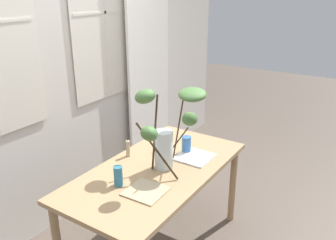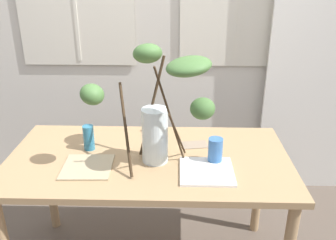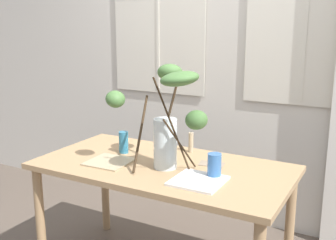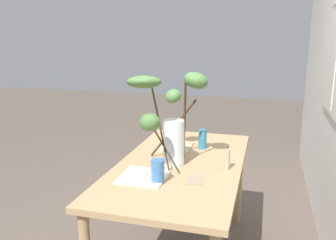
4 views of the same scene
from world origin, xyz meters
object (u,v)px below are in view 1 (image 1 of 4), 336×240
dining_table (157,179)px  plate_square_right (194,157)px  plate_square_left (146,191)px  vase_with_branches (168,127)px  drinking_glass_blue_right (186,145)px  drinking_glass_blue_left (118,176)px  pillar_candle (128,149)px

dining_table → plate_square_right: plate_square_right is taller
dining_table → plate_square_left: (-0.31, -0.12, 0.09)m
plate_square_left → plate_square_right: size_ratio=0.93×
vase_with_branches → drinking_glass_blue_right: 0.39m
plate_square_right → plate_square_left: bearing=177.3°
vase_with_branches → drinking_glass_blue_right: (0.29, 0.01, -0.25)m
drinking_glass_blue_left → pillar_candle: pillar_candle is taller
drinking_glass_blue_left → plate_square_right: bearing=-19.9°
dining_table → pillar_candle: (0.04, 0.31, 0.16)m
drinking_glass_blue_left → drinking_glass_blue_right: drinking_glass_blue_left is taller
drinking_glass_blue_right → plate_square_right: drinking_glass_blue_right is taller
drinking_glass_blue_right → pillar_candle: 0.48m
drinking_glass_blue_right → plate_square_left: (-0.66, -0.07, -0.06)m
drinking_glass_blue_left → plate_square_right: 0.69m
drinking_glass_blue_right → plate_square_right: bearing=-115.8°
dining_table → pillar_candle: size_ratio=10.54×
pillar_candle → drinking_glass_blue_right: bearing=-48.6°
drinking_glass_blue_right → pillar_candle: (-0.31, 0.36, -0.00)m
dining_table → drinking_glass_blue_right: bearing=-7.9°
vase_with_branches → pillar_candle: bearing=93.7°
dining_table → drinking_glass_blue_right: (0.36, -0.05, 0.16)m
vase_with_branches → plate_square_left: vase_with_branches is taller
dining_table → plate_square_right: size_ratio=5.71×
drinking_glass_blue_left → vase_with_branches: bearing=-19.5°
vase_with_branches → drinking_glass_blue_left: (-0.41, 0.14, -0.25)m
drinking_glass_blue_right → plate_square_right: 0.13m
drinking_glass_blue_left → pillar_candle: 0.44m
vase_with_branches → dining_table: bearing=136.6°
vase_with_branches → drinking_glass_blue_left: bearing=160.5°
drinking_glass_blue_left → plate_square_left: 0.22m
dining_table → plate_square_left: plate_square_left is taller
plate_square_right → pillar_candle: pillar_candle is taller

